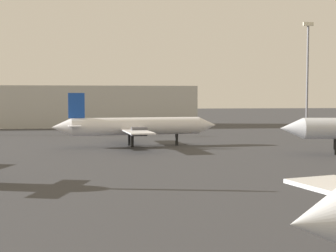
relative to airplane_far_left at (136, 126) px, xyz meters
The scene contains 3 objects.
airplane_far_left is the anchor object (origin of this frame).
light_mast_right 52.06m from the airplane_far_left, 35.93° to the left, with size 2.40×0.50×24.70m.
terminal_building 56.59m from the airplane_far_left, 109.98° to the left, with size 75.52×18.60×10.50m, color #B7B7B2.
Camera 1 is at (-1.79, -6.27, 7.77)m, focal length 50.79 mm.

